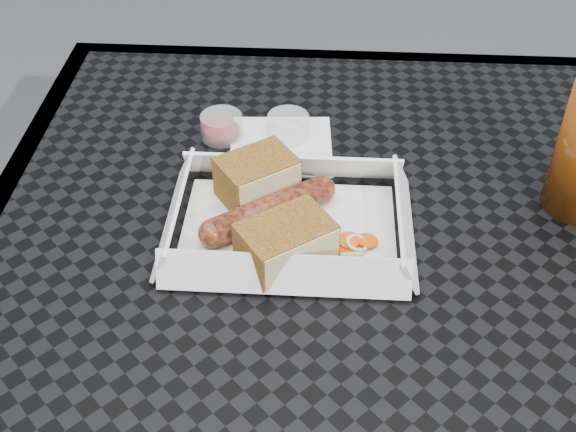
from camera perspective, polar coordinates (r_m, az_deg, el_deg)
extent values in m
cube|color=black|center=(0.75, 5.13, -2.54)|extent=(0.80, 0.80, 0.01)
cube|color=black|center=(1.06, 4.95, 11.86)|extent=(0.80, 0.03, 0.03)
cylinder|color=black|center=(1.29, -11.70, -2.90)|extent=(0.03, 0.03, 0.73)
cylinder|color=black|center=(1.31, 19.48, -4.07)|extent=(0.03, 0.03, 0.73)
cube|color=white|center=(0.75, 0.05, -1.09)|extent=(0.22, 0.15, 0.00)
cylinder|color=maroon|center=(0.75, -1.51, 0.43)|extent=(0.12, 0.10, 0.03)
sphere|color=maroon|center=(0.77, 2.66, 2.13)|extent=(0.03, 0.03, 0.03)
sphere|color=maroon|center=(0.72, -5.96, -1.38)|extent=(0.03, 0.03, 0.03)
cube|color=olive|center=(0.77, -2.46, 3.03)|extent=(0.10, 0.09, 0.05)
cube|color=olive|center=(0.70, -0.16, -2.11)|extent=(0.10, 0.10, 0.04)
cylinder|color=#DD4F09|center=(0.73, 4.83, -2.64)|extent=(0.02, 0.02, 0.00)
torus|color=white|center=(0.72, 5.47, -2.97)|extent=(0.02, 0.02, 0.00)
cube|color=#B2D17F|center=(0.73, 5.70, -2.55)|extent=(0.02, 0.02, 0.00)
cube|color=white|center=(0.86, -0.55, 5.56)|extent=(0.13, 0.13, 0.00)
cylinder|color=maroon|center=(0.88, -5.27, 7.06)|extent=(0.05, 0.05, 0.03)
cylinder|color=silver|center=(0.87, 0.02, 7.08)|extent=(0.05, 0.05, 0.03)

